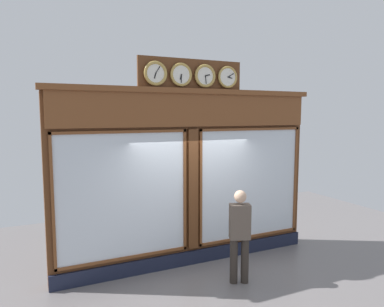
{
  "coord_description": "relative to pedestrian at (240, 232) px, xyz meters",
  "views": [
    {
      "loc": [
        2.9,
        6.22,
        3.01
      ],
      "look_at": [
        0.0,
        0.0,
        2.25
      ],
      "focal_mm": 32.99,
      "sensor_mm": 36.0,
      "label": 1
    }
  ],
  "objects": [
    {
      "name": "pedestrian",
      "position": [
        0.0,
        0.0,
        0.0
      ],
      "size": [
        0.42,
        0.34,
        1.69
      ],
      "color": "#312A24",
      "rests_on": "ground_plane"
    },
    {
      "name": "shop_facade",
      "position": [
        0.42,
        -1.22,
        0.86
      ],
      "size": [
        5.52,
        0.42,
        4.06
      ],
      "color": "#5B3319",
      "rests_on": "ground_plane"
    }
  ]
}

